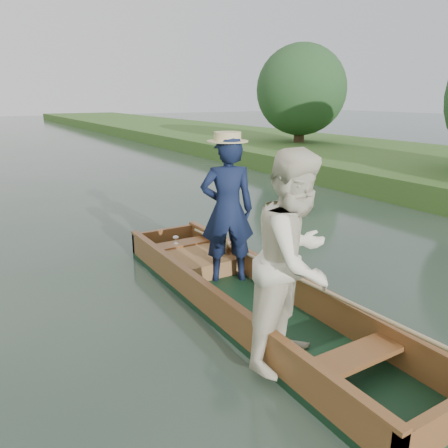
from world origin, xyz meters
TOP-DOWN VIEW (x-y plane):
  - ground at (0.00, 0.00)m, footprint 120.00×120.00m
  - trees_far at (1.63, 7.23)m, footprint 23.03×15.26m
  - punt at (-0.07, -0.24)m, footprint 1.48×5.00m

SIDE VIEW (x-z plane):
  - ground at x=0.00m, z-range 0.00..0.00m
  - punt at x=-0.07m, z-range -0.25..1.82m
  - trees_far at x=1.63m, z-range 0.27..4.85m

